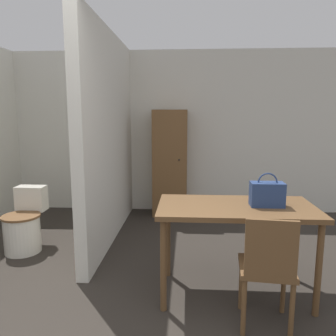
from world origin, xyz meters
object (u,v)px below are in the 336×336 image
handbag (267,194)px  wooden_cabinet (170,163)px  toilet (24,226)px  dining_table (236,216)px  wooden_chair (268,267)px

handbag → wooden_cabinet: size_ratio=0.17×
toilet → wooden_cabinet: size_ratio=0.44×
dining_table → handbag: size_ratio=4.65×
wooden_cabinet → toilet: bearing=-137.1°
dining_table → wooden_cabinet: size_ratio=0.81×
dining_table → toilet: size_ratio=1.86×
toilet → handbag: (2.50, -0.79, 0.60)m
wooden_chair → wooden_cabinet: (-0.84, 2.72, 0.33)m
handbag → wooden_cabinet: 2.44m
dining_table → handbag: bearing=-1.3°
toilet → wooden_cabinet: 2.22m
dining_table → wooden_cabinet: (-0.67, 2.26, 0.10)m
dining_table → handbag: (0.25, -0.01, 0.19)m
handbag → wooden_chair: bearing=-100.3°
dining_table → wooden_chair: bearing=-70.8°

